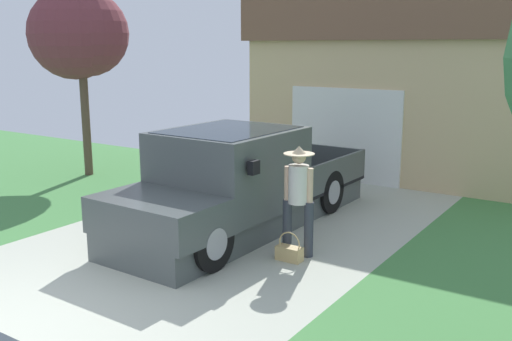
{
  "coord_description": "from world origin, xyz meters",
  "views": [
    {
      "loc": [
        5.37,
        -3.19,
        3.02
      ],
      "look_at": [
        0.69,
        3.83,
        1.19
      ],
      "focal_mm": 40.18,
      "sensor_mm": 36.0,
      "label": 1
    }
  ],
  "objects_px": {
    "pickup_truck": "(233,186)",
    "neighbor_tree": "(79,34)",
    "handbag": "(289,252)",
    "wheeled_trash_bin": "(217,148)",
    "person_with_hat": "(298,193)",
    "house_with_garage": "(452,79)"
  },
  "relations": [
    {
      "from": "neighbor_tree",
      "to": "handbag",
      "type": "bearing_deg",
      "value": -18.09
    },
    {
      "from": "person_with_hat",
      "to": "handbag",
      "type": "height_order",
      "value": "person_with_hat"
    },
    {
      "from": "pickup_truck",
      "to": "neighbor_tree",
      "type": "height_order",
      "value": "neighbor_tree"
    },
    {
      "from": "pickup_truck",
      "to": "wheeled_trash_bin",
      "type": "bearing_deg",
      "value": -48.04
    },
    {
      "from": "house_with_garage",
      "to": "handbag",
      "type": "bearing_deg",
      "value": -89.29
    },
    {
      "from": "person_with_hat",
      "to": "house_with_garage",
      "type": "bearing_deg",
      "value": -98.63
    },
    {
      "from": "person_with_hat",
      "to": "handbag",
      "type": "xyz_separation_m",
      "value": [
        0.02,
        -0.27,
        -0.82
      ]
    },
    {
      "from": "pickup_truck",
      "to": "wheeled_trash_bin",
      "type": "distance_m",
      "value": 4.8
    },
    {
      "from": "handbag",
      "to": "wheeled_trash_bin",
      "type": "height_order",
      "value": "wheeled_trash_bin"
    },
    {
      "from": "pickup_truck",
      "to": "wheeled_trash_bin",
      "type": "xyz_separation_m",
      "value": [
        -3.13,
        3.63,
        -0.2
      ]
    },
    {
      "from": "pickup_truck",
      "to": "neighbor_tree",
      "type": "distance_m",
      "value": 6.31
    },
    {
      "from": "handbag",
      "to": "house_with_garage",
      "type": "distance_m",
      "value": 8.6
    },
    {
      "from": "handbag",
      "to": "wheeled_trash_bin",
      "type": "distance_m",
      "value": 6.34
    },
    {
      "from": "house_with_garage",
      "to": "wheeled_trash_bin",
      "type": "bearing_deg",
      "value": -138.29
    },
    {
      "from": "pickup_truck",
      "to": "handbag",
      "type": "height_order",
      "value": "pickup_truck"
    },
    {
      "from": "neighbor_tree",
      "to": "wheeled_trash_bin",
      "type": "xyz_separation_m",
      "value": [
        2.43,
        2.02,
        -2.73
      ]
    },
    {
      "from": "person_with_hat",
      "to": "neighbor_tree",
      "type": "distance_m",
      "value": 7.68
    },
    {
      "from": "pickup_truck",
      "to": "neighbor_tree",
      "type": "xyz_separation_m",
      "value": [
        -5.56,
        1.61,
        2.53
      ]
    },
    {
      "from": "wheeled_trash_bin",
      "to": "handbag",
      "type": "bearing_deg",
      "value": -43.07
    },
    {
      "from": "person_with_hat",
      "to": "house_with_garage",
      "type": "distance_m",
      "value": 8.17
    },
    {
      "from": "pickup_truck",
      "to": "person_with_hat",
      "type": "distance_m",
      "value": 1.54
    },
    {
      "from": "handbag",
      "to": "wheeled_trash_bin",
      "type": "xyz_separation_m",
      "value": [
        -4.62,
        4.32,
        0.44
      ]
    }
  ]
}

